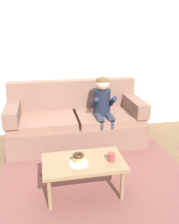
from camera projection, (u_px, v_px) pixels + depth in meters
The scene contains 12 objects.
ground at pixel (92, 168), 3.32m from camera, with size 10.00×10.00×0.00m, color brown.
wall_back at pixel (76, 52), 4.14m from camera, with size 8.00×0.10×2.80m, color silver.
area_rug at pixel (96, 179), 3.09m from camera, with size 2.39×1.76×0.01m, color brown.
couch at pixel (76, 122), 3.97m from camera, with size 2.10×0.90×0.98m.
coffee_table at pixel (83, 165), 2.71m from camera, with size 0.90×0.52×0.42m.
person_child at pixel (103, 106), 3.74m from camera, with size 0.34×0.58×1.10m.
plate at pixel (79, 163), 2.64m from camera, with size 0.21×0.21×0.01m, color white.
donut at pixel (79, 161), 2.63m from camera, with size 0.12×0.12×0.04m, color beige.
donut_second at pixel (78, 158), 2.62m from camera, with size 0.12×0.12×0.04m, color tan.
donut_third at pixel (78, 155), 2.61m from camera, with size 0.12×0.12×0.04m, color #422619.
mug at pixel (111, 157), 2.69m from camera, with size 0.08×0.08×0.09m, color #993D38.
toy_controller at pixel (50, 173), 3.18m from camera, with size 0.23×0.09×0.05m.
Camera 1 is at (-0.59, -2.81, 1.84)m, focal length 39.37 mm.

